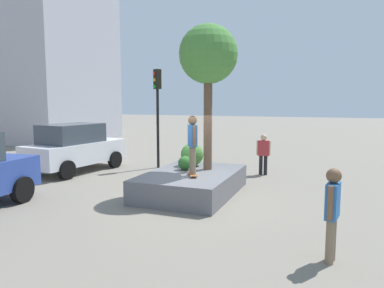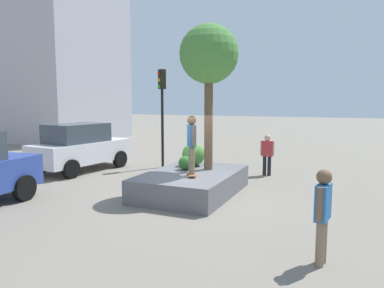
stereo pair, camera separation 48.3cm
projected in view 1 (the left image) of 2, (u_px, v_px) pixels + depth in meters
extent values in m
plane|color=gray|center=(191.00, 198.00, 11.11)|extent=(120.00, 120.00, 0.00)
cube|color=slate|center=(192.00, 183.00, 11.57)|extent=(3.95, 2.63, 0.71)
cylinder|color=brown|center=(208.00, 121.00, 11.81)|extent=(0.28, 0.28, 3.22)
sphere|color=#4C8C3D|center=(208.00, 54.00, 11.56)|extent=(1.90, 1.90, 1.90)
sphere|color=#4C8C3D|center=(192.00, 154.00, 12.60)|extent=(0.79, 0.79, 0.79)
sphere|color=#2D6628|center=(185.00, 163.00, 11.86)|extent=(0.46, 0.46, 0.46)
cube|color=brown|center=(192.00, 174.00, 10.92)|extent=(0.81, 0.55, 0.02)
sphere|color=beige|center=(189.00, 173.00, 11.17)|extent=(0.06, 0.06, 0.06)
sphere|color=beige|center=(194.00, 173.00, 11.19)|extent=(0.06, 0.06, 0.06)
sphere|color=beige|center=(191.00, 177.00, 10.67)|extent=(0.06, 0.06, 0.06)
sphere|color=beige|center=(196.00, 177.00, 10.68)|extent=(0.06, 0.06, 0.06)
cylinder|color=#847056|center=(193.00, 161.00, 10.78)|extent=(0.15, 0.15, 0.83)
cylinder|color=#847056|center=(192.00, 160.00, 10.97)|extent=(0.15, 0.15, 0.83)
cube|color=#2D6BB2|center=(192.00, 136.00, 10.79)|extent=(0.50, 0.42, 0.65)
cylinder|color=brown|center=(194.00, 136.00, 10.55)|extent=(0.10, 0.10, 0.61)
cylinder|color=brown|center=(191.00, 134.00, 11.02)|extent=(0.10, 0.10, 0.61)
sphere|color=brown|center=(192.00, 120.00, 10.73)|extent=(0.27, 0.27, 0.27)
cylinder|color=black|center=(22.00, 190.00, 10.56)|extent=(0.79, 0.29, 0.77)
cube|color=white|center=(76.00, 152.00, 15.26)|extent=(4.52, 2.32, 0.87)
cube|color=#38424C|center=(72.00, 133.00, 14.97)|extent=(2.60, 1.88, 0.78)
cylinder|color=black|center=(84.00, 157.00, 16.95)|extent=(0.76, 0.30, 0.74)
cylinder|color=black|center=(115.00, 160.00, 16.10)|extent=(0.76, 0.30, 0.74)
cylinder|color=black|center=(34.00, 166.00, 14.52)|extent=(0.76, 0.30, 0.74)
cylinder|color=black|center=(67.00, 170.00, 13.67)|extent=(0.76, 0.30, 0.74)
cylinder|color=black|center=(158.00, 129.00, 15.98)|extent=(0.12, 0.12, 3.48)
cube|color=black|center=(157.00, 79.00, 15.72)|extent=(0.34, 0.36, 0.85)
sphere|color=red|center=(154.00, 73.00, 15.60)|extent=(0.14, 0.14, 0.14)
sphere|color=gold|center=(154.00, 80.00, 15.63)|extent=(0.14, 0.14, 0.14)
sphere|color=green|center=(155.00, 86.00, 15.66)|extent=(0.14, 0.14, 0.14)
cylinder|color=#847056|center=(330.00, 242.00, 6.57)|extent=(0.15, 0.15, 0.83)
cylinder|color=#847056|center=(332.00, 238.00, 6.74)|extent=(0.15, 0.15, 0.83)
cube|color=#2D6BB2|center=(333.00, 201.00, 6.57)|extent=(0.50, 0.27, 0.65)
cylinder|color=brown|center=(330.00, 203.00, 6.35)|extent=(0.10, 0.10, 0.62)
cylinder|color=brown|center=(335.00, 197.00, 6.77)|extent=(0.10, 0.10, 0.62)
sphere|color=brown|center=(334.00, 176.00, 6.51)|extent=(0.27, 0.27, 0.27)
cylinder|color=black|center=(265.00, 165.00, 14.53)|extent=(0.14, 0.14, 0.78)
cylinder|color=black|center=(261.00, 165.00, 14.59)|extent=(0.14, 0.14, 0.78)
cube|color=#B23338|center=(264.00, 148.00, 14.48)|extent=(0.21, 0.45, 0.61)
cylinder|color=#D8AD8C|center=(269.00, 148.00, 14.41)|extent=(0.09, 0.09, 0.58)
cylinder|color=#D8AD8C|center=(258.00, 147.00, 14.54)|extent=(0.09, 0.09, 0.58)
sphere|color=#D8AD8C|center=(264.00, 137.00, 14.43)|extent=(0.25, 0.25, 0.25)
cube|color=#B2B2BC|center=(53.00, 30.00, 26.90)|extent=(8.50, 6.24, 16.47)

